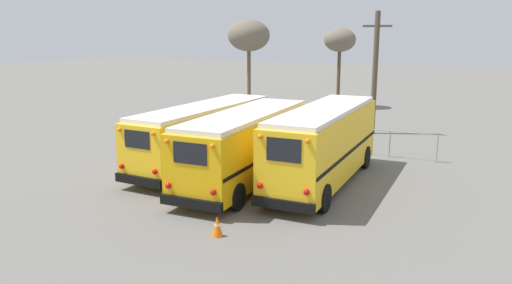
{
  "coord_description": "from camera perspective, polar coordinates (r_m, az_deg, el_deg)",
  "views": [
    {
      "loc": [
        9.6,
        -19.87,
        6.51
      ],
      "look_at": [
        0.0,
        -0.25,
        1.62
      ],
      "focal_mm": 35.0,
      "sensor_mm": 36.0,
      "label": 1
    }
  ],
  "objects": [
    {
      "name": "bare_tree_1",
      "position": [
        38.19,
        -0.82,
        12.0
      ],
      "size": [
        3.15,
        3.15,
        7.34
      ],
      "color": "brown",
      "rests_on": "ground"
    },
    {
      "name": "fence_line",
      "position": [
        28.16,
        5.62,
        1.21
      ],
      "size": [
        14.21,
        0.06,
        1.42
      ],
      "color": "#939399",
      "rests_on": "ground"
    },
    {
      "name": "ground_plane",
      "position": [
        23.0,
        0.27,
        -3.83
      ],
      "size": [
        160.0,
        160.0,
        0.0
      ],
      "primitive_type": "plane",
      "color": "#66635E"
    },
    {
      "name": "school_bus_0",
      "position": [
        24.33,
        -5.92,
        1.02
      ],
      "size": [
        2.69,
        9.86,
        3.0
      ],
      "color": "yellow",
      "rests_on": "ground"
    },
    {
      "name": "traffic_cone",
      "position": [
        16.37,
        -4.45,
        -9.55
      ],
      "size": [
        0.36,
        0.36,
        0.69
      ],
      "color": "orange",
      "rests_on": "ground"
    },
    {
      "name": "utility_pole",
      "position": [
        32.68,
        13.44,
        7.82
      ],
      "size": [
        1.8,
        0.33,
        7.72
      ],
      "color": "brown",
      "rests_on": "ground"
    },
    {
      "name": "school_bus_2",
      "position": [
        21.5,
        7.76,
        -0.12
      ],
      "size": [
        2.58,
        9.46,
        3.33
      ],
      "color": "yellow",
      "rests_on": "ground"
    },
    {
      "name": "school_bus_1",
      "position": [
        21.53,
        -1.11,
        -0.29
      ],
      "size": [
        2.82,
        9.44,
        3.12
      ],
      "color": "#EAAA0F",
      "rests_on": "ground"
    },
    {
      "name": "bare_tree_0",
      "position": [
        43.73,
        9.56,
        11.32
      ],
      "size": [
        2.69,
        2.69,
        6.76
      ],
      "color": "brown",
      "rests_on": "ground"
    }
  ]
}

